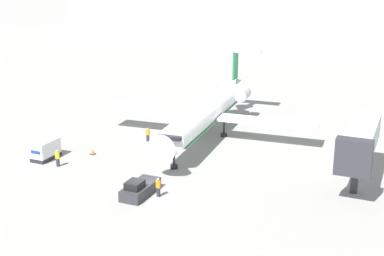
{
  "coord_description": "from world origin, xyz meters",
  "views": [
    {
      "loc": [
        22.66,
        -40.42,
        20.91
      ],
      "look_at": [
        0.0,
        11.58,
        3.32
      ],
      "focal_mm": 50.0,
      "sensor_mm": 36.0,
      "label": 1
    }
  ],
  "objects_px": {
    "luggage_cart": "(45,150)",
    "pushback_tug": "(140,189)",
    "airplane_main": "(207,111)",
    "worker_on_apron": "(58,158)",
    "traffic_cone_left": "(93,152)",
    "jet_bridge": "(360,141)",
    "worker_by_wing": "(148,134)",
    "worker_near_tug": "(158,187)"
  },
  "relations": [
    {
      "from": "pushback_tug",
      "to": "traffic_cone_left",
      "type": "relative_size",
      "value": 7.65
    },
    {
      "from": "worker_near_tug",
      "to": "jet_bridge",
      "type": "distance_m",
      "value": 19.92
    },
    {
      "from": "worker_by_wing",
      "to": "traffic_cone_left",
      "type": "height_order",
      "value": "worker_by_wing"
    },
    {
      "from": "luggage_cart",
      "to": "worker_near_tug",
      "type": "height_order",
      "value": "luggage_cart"
    },
    {
      "from": "worker_near_tug",
      "to": "worker_on_apron",
      "type": "height_order",
      "value": "worker_on_apron"
    },
    {
      "from": "airplane_main",
      "to": "worker_on_apron",
      "type": "height_order",
      "value": "airplane_main"
    },
    {
      "from": "airplane_main",
      "to": "worker_by_wing",
      "type": "bearing_deg",
      "value": -142.9
    },
    {
      "from": "pushback_tug",
      "to": "worker_near_tug",
      "type": "relative_size",
      "value": 2.56
    },
    {
      "from": "pushback_tug",
      "to": "luggage_cart",
      "type": "xyz_separation_m",
      "value": [
        -14.31,
        4.34,
        0.44
      ]
    },
    {
      "from": "luggage_cart",
      "to": "worker_near_tug",
      "type": "distance_m",
      "value": 16.57
    },
    {
      "from": "worker_near_tug",
      "to": "worker_on_apron",
      "type": "relative_size",
      "value": 0.99
    },
    {
      "from": "luggage_cart",
      "to": "worker_on_apron",
      "type": "xyz_separation_m",
      "value": [
        2.69,
        -1.4,
        -0.09
      ]
    },
    {
      "from": "luggage_cart",
      "to": "pushback_tug",
      "type": "bearing_deg",
      "value": -16.85
    },
    {
      "from": "airplane_main",
      "to": "worker_on_apron",
      "type": "xyz_separation_m",
      "value": [
        -10.85,
        -15.87,
        -2.32
      ]
    },
    {
      "from": "luggage_cart",
      "to": "jet_bridge",
      "type": "relative_size",
      "value": 0.28
    },
    {
      "from": "luggage_cart",
      "to": "jet_bridge",
      "type": "bearing_deg",
      "value": 11.26
    },
    {
      "from": "traffic_cone_left",
      "to": "pushback_tug",
      "type": "bearing_deg",
      "value": -36.45
    },
    {
      "from": "pushback_tug",
      "to": "jet_bridge",
      "type": "height_order",
      "value": "jet_bridge"
    },
    {
      "from": "worker_on_apron",
      "to": "worker_near_tug",
      "type": "bearing_deg",
      "value": -10.99
    },
    {
      "from": "pushback_tug",
      "to": "worker_on_apron",
      "type": "relative_size",
      "value": 2.54
    },
    {
      "from": "airplane_main",
      "to": "pushback_tug",
      "type": "relative_size",
      "value": 6.09
    },
    {
      "from": "worker_near_tug",
      "to": "traffic_cone_left",
      "type": "height_order",
      "value": "worker_near_tug"
    },
    {
      "from": "traffic_cone_left",
      "to": "luggage_cart",
      "type": "bearing_deg",
      "value": -140.09
    },
    {
      "from": "worker_on_apron",
      "to": "traffic_cone_left",
      "type": "relative_size",
      "value": 3.02
    },
    {
      "from": "airplane_main",
      "to": "worker_near_tug",
      "type": "xyz_separation_m",
      "value": [
        2.53,
        -18.47,
        -2.34
      ]
    },
    {
      "from": "pushback_tug",
      "to": "worker_by_wing",
      "type": "distance_m",
      "value": 15.79
    },
    {
      "from": "pushback_tug",
      "to": "jet_bridge",
      "type": "relative_size",
      "value": 0.4
    },
    {
      "from": "worker_by_wing",
      "to": "worker_on_apron",
      "type": "relative_size",
      "value": 0.92
    },
    {
      "from": "airplane_main",
      "to": "jet_bridge",
      "type": "distance_m",
      "value": 20.73
    },
    {
      "from": "airplane_main",
      "to": "jet_bridge",
      "type": "xyz_separation_m",
      "value": [
        19.1,
        -7.97,
        1.13
      ]
    },
    {
      "from": "airplane_main",
      "to": "luggage_cart",
      "type": "bearing_deg",
      "value": -133.11
    },
    {
      "from": "worker_on_apron",
      "to": "pushback_tug",
      "type": "bearing_deg",
      "value": -14.16
    },
    {
      "from": "luggage_cart",
      "to": "worker_by_wing",
      "type": "bearing_deg",
      "value": 52.77
    },
    {
      "from": "worker_on_apron",
      "to": "airplane_main",
      "type": "bearing_deg",
      "value": 55.64
    },
    {
      "from": "pushback_tug",
      "to": "worker_by_wing",
      "type": "xyz_separation_m",
      "value": [
        -6.77,
        14.26,
        0.27
      ]
    },
    {
      "from": "airplane_main",
      "to": "worker_near_tug",
      "type": "height_order",
      "value": "airplane_main"
    },
    {
      "from": "pushback_tug",
      "to": "worker_on_apron",
      "type": "distance_m",
      "value": 11.99
    },
    {
      "from": "worker_near_tug",
      "to": "worker_on_apron",
      "type": "xyz_separation_m",
      "value": [
        -13.39,
        2.6,
        0.01
      ]
    },
    {
      "from": "airplane_main",
      "to": "luggage_cart",
      "type": "xyz_separation_m",
      "value": [
        -13.54,
        -14.47,
        -2.24
      ]
    },
    {
      "from": "worker_by_wing",
      "to": "jet_bridge",
      "type": "relative_size",
      "value": 0.14
    },
    {
      "from": "worker_on_apron",
      "to": "jet_bridge",
      "type": "relative_size",
      "value": 0.16
    },
    {
      "from": "worker_near_tug",
      "to": "worker_by_wing",
      "type": "relative_size",
      "value": 1.07
    }
  ]
}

